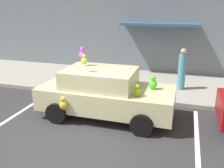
% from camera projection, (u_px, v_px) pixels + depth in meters
% --- Properties ---
extents(ground_plane, '(60.00, 60.00, 0.00)m').
position_uv_depth(ground_plane, '(73.00, 138.00, 6.59)').
color(ground_plane, '#2D2D30').
extents(sidewalk, '(24.00, 4.00, 0.15)m').
position_uv_depth(sidewalk, '(121.00, 82.00, 11.11)').
color(sidewalk, gray).
rests_on(sidewalk, ground).
extents(storefront_building, '(24.00, 1.25, 6.40)m').
position_uv_depth(storefront_building, '(133.00, 9.00, 12.08)').
color(storefront_building, slate).
rests_on(storefront_building, ground).
extents(parking_stripe_front, '(0.12, 3.60, 0.01)m').
position_uv_depth(parking_stripe_front, '(197.00, 138.00, 6.60)').
color(parking_stripe_front, silver).
rests_on(parking_stripe_front, ground).
extents(parking_stripe_rear, '(0.12, 3.60, 0.01)m').
position_uv_depth(parking_stripe_rear, '(20.00, 112.00, 8.17)').
color(parking_stripe_rear, silver).
rests_on(parking_stripe_rear, ground).
extents(plush_covered_car, '(4.19, 2.07, 2.16)m').
position_uv_depth(plush_covered_car, '(105.00, 93.00, 7.67)').
color(plush_covered_car, '#C0C090').
rests_on(plush_covered_car, ground).
extents(teddy_bear_on_sidewalk, '(0.32, 0.27, 0.62)m').
position_uv_depth(teddy_bear_on_sidewalk, '(93.00, 80.00, 10.10)').
color(teddy_bear_on_sidewalk, pink).
rests_on(teddy_bear_on_sidewalk, sidewalk).
extents(pedestrian_near_shopfront, '(0.30, 0.30, 1.66)m').
position_uv_depth(pedestrian_near_shopfront, '(182.00, 70.00, 9.71)').
color(pedestrian_near_shopfront, teal).
rests_on(pedestrian_near_shopfront, sidewalk).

